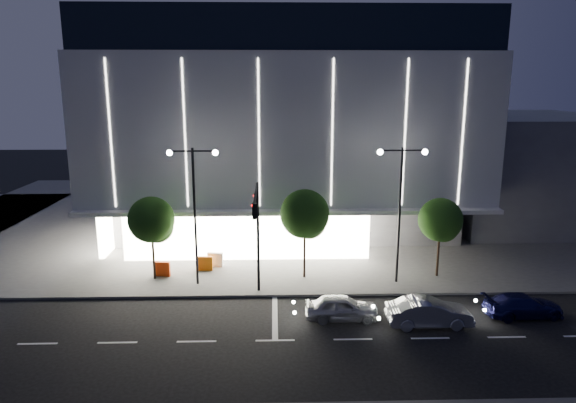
% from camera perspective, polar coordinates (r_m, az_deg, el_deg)
% --- Properties ---
extents(ground, '(160.00, 160.00, 0.00)m').
position_cam_1_polar(ground, '(28.56, -5.59, -13.76)').
color(ground, black).
rests_on(ground, ground).
extents(sidewalk_museum, '(70.00, 40.00, 0.15)m').
position_cam_1_polar(sidewalk_museum, '(51.18, 1.80, -1.56)').
color(sidewalk_museum, '#474747').
rests_on(sidewalk_museum, ground).
extents(museum, '(30.00, 25.80, 18.00)m').
position_cam_1_polar(museum, '(47.94, -0.44, 8.63)').
color(museum, '#4C4C51').
rests_on(museum, ground).
extents(annex_building, '(16.00, 20.00, 10.00)m').
position_cam_1_polar(annex_building, '(55.56, 24.05, 3.66)').
color(annex_building, '#4C4C51').
rests_on(annex_building, ground).
extents(traffic_mast, '(0.33, 5.89, 7.07)m').
position_cam_1_polar(traffic_mast, '(29.86, -3.46, -2.20)').
color(traffic_mast, black).
rests_on(traffic_mast, ground).
extents(street_lamp_west, '(3.16, 0.36, 9.00)m').
position_cam_1_polar(street_lamp_west, '(32.60, -10.38, 0.57)').
color(street_lamp_west, black).
rests_on(street_lamp_west, ground).
extents(street_lamp_east, '(3.16, 0.36, 9.00)m').
position_cam_1_polar(street_lamp_east, '(33.20, 12.38, 0.70)').
color(street_lamp_east, black).
rests_on(street_lamp_east, ground).
extents(tree_left, '(3.02, 3.02, 5.72)m').
position_cam_1_polar(tree_left, '(34.58, -14.88, -2.23)').
color(tree_left, black).
rests_on(tree_left, ground).
extents(tree_mid, '(3.25, 3.25, 6.15)m').
position_cam_1_polar(tree_mid, '(33.64, 1.91, -1.69)').
color(tree_mid, black).
rests_on(tree_mid, ground).
extents(tree_right, '(2.91, 2.91, 5.51)m').
position_cam_1_polar(tree_right, '(35.46, 16.59, -2.22)').
color(tree_right, black).
rests_on(tree_right, ground).
extents(car_lead, '(4.13, 1.77, 1.39)m').
position_cam_1_polar(car_lead, '(29.20, 6.02, -11.64)').
color(car_lead, '#9D9FA4').
rests_on(car_lead, ground).
extents(car_second, '(4.59, 1.67, 1.50)m').
position_cam_1_polar(car_second, '(29.34, 15.38, -11.81)').
color(car_second, '#AFB2B7').
rests_on(car_second, ground).
extents(car_third, '(4.52, 2.08, 1.28)m').
position_cam_1_polar(car_third, '(32.26, 24.66, -10.46)').
color(car_third, '#14154C').
rests_on(car_third, ground).
extents(barrier_a, '(1.13, 0.42, 1.00)m').
position_cam_1_polar(barrier_a, '(35.90, -13.82, -7.28)').
color(barrier_a, '#E53B0C').
rests_on(barrier_a, sidewalk_museum).
extents(barrier_b, '(1.13, 0.43, 1.00)m').
position_cam_1_polar(barrier_b, '(37.07, -8.09, -6.38)').
color(barrier_b, white).
rests_on(barrier_b, sidewalk_museum).
extents(barrier_c, '(1.10, 0.26, 1.00)m').
position_cam_1_polar(barrier_c, '(36.36, -9.25, -6.81)').
color(barrier_c, '#DB610C').
rests_on(barrier_c, sidewalk_museum).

